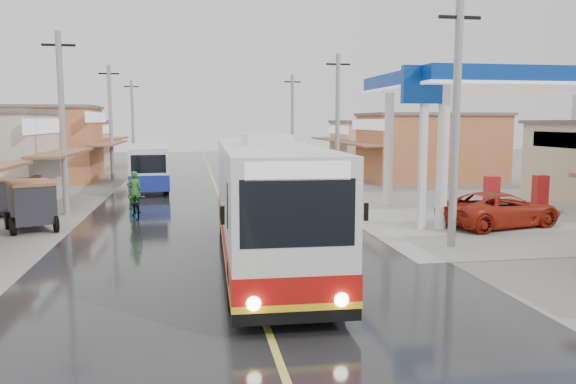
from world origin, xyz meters
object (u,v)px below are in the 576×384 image
(cyclist, at_px, (135,203))
(coach_bus, at_px, (265,201))
(jeepney, at_px, (500,209))
(tricycle_far, at_px, (16,193))
(tricycle_near, at_px, (31,202))
(second_bus, at_px, (148,167))

(cyclist, bearing_deg, coach_bus, -75.49)
(jeepney, xyz_separation_m, tricycle_far, (-19.64, 6.15, 0.28))
(coach_bus, bearing_deg, tricycle_near, 143.68)
(tricycle_far, bearing_deg, tricycle_near, -55.28)
(jeepney, height_order, tricycle_far, tricycle_far)
(cyclist, xyz_separation_m, tricycle_far, (-5.27, 1.71, 0.29))
(coach_bus, relative_size, tricycle_near, 4.51)
(tricycle_near, bearing_deg, cyclist, 6.48)
(tricycle_near, bearing_deg, coach_bus, -60.74)
(cyclist, distance_m, tricycle_near, 4.19)
(jeepney, relative_size, tricycle_near, 1.85)
(jeepney, height_order, cyclist, cyclist)
(second_bus, relative_size, tricycle_near, 3.03)
(cyclist, bearing_deg, second_bus, 76.99)
(tricycle_near, relative_size, tricycle_far, 1.11)
(cyclist, height_order, tricycle_far, cyclist)
(second_bus, height_order, jeepney, second_bus)
(second_bus, xyz_separation_m, tricycle_far, (-5.11, -8.25, -0.46))
(coach_bus, distance_m, tricycle_near, 10.40)
(jeepney, relative_size, cyclist, 2.43)
(coach_bus, relative_size, second_bus, 1.49)
(second_bus, height_order, tricycle_near, second_bus)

